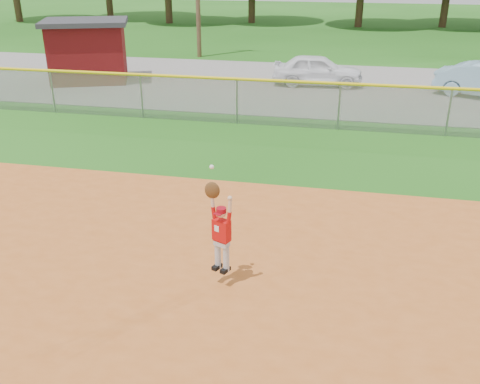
# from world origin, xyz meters

# --- Properties ---
(ground) EXTENTS (120.00, 120.00, 0.00)m
(ground) POSITION_xyz_m (0.00, 0.00, 0.00)
(ground) COLOR #1F5B14
(ground) RESTS_ON ground
(parking_strip) EXTENTS (44.00, 10.00, 0.03)m
(parking_strip) POSITION_xyz_m (0.00, 16.00, 0.01)
(parking_strip) COLOR slate
(parking_strip) RESTS_ON ground
(car_white_a) EXTENTS (3.89, 1.75, 1.30)m
(car_white_a) POSITION_xyz_m (-1.12, 16.19, 0.68)
(car_white_a) COLOR white
(car_white_a) RESTS_ON parking_strip
(utility_shed) EXTENTS (4.27, 3.80, 2.65)m
(utility_shed) POSITION_xyz_m (-11.04, 14.97, 1.35)
(utility_shed) COLOR #500B0C
(utility_shed) RESTS_ON ground
(outfield_fence) EXTENTS (40.06, 0.10, 1.55)m
(outfield_fence) POSITION_xyz_m (0.00, 10.00, 0.88)
(outfield_fence) COLOR gray
(outfield_fence) RESTS_ON ground
(ballplayer) EXTENTS (0.51, 0.34, 1.87)m
(ballplayer) POSITION_xyz_m (-1.62, 0.59, 1.09)
(ballplayer) COLOR silver
(ballplayer) RESTS_ON ground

